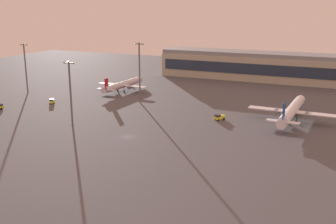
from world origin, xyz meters
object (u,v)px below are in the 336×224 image
airplane_taxiway_distant (292,111)px  airplane_near_gate (123,85)px  cargo_loader (219,117)px  apron_light_west (70,89)px  maintenance_van (52,101)px  apron_light_central (140,69)px  apron_light_east (25,65)px

airplane_taxiway_distant → airplane_near_gate: airplane_taxiway_distant is taller
cargo_loader → apron_light_west: apron_light_west is taller
maintenance_van → apron_light_central: 42.62m
apron_light_east → apron_light_central: (62.13, 5.39, 1.19)m
maintenance_van → apron_light_west: size_ratio=0.19×
cargo_loader → maintenance_van: bearing=36.4°
maintenance_van → apron_light_west: 40.60m
airplane_taxiway_distant → apron_light_east: size_ratio=1.70×
airplane_taxiway_distant → maintenance_van: (-103.43, -15.31, -2.95)m
apron_light_east → apron_light_west: 67.52m
apron_light_west → apron_light_east: bearing=146.8°
airplane_taxiway_distant → cargo_loader: airplane_taxiway_distant is taller
apron_light_east → apron_light_central: 62.37m
apron_light_east → cargo_loader: bearing=-4.1°
cargo_loader → airplane_near_gate: bearing=5.9°
apron_light_east → apron_light_central: size_ratio=0.92×
cargo_loader → apron_light_west: 57.48m
airplane_taxiway_distant → apron_light_central: 68.69m
cargo_loader → apron_light_central: (-42.10, 12.88, 14.34)m
maintenance_van → apron_light_west: (30.13, -24.12, 12.59)m
airplane_taxiway_distant → airplane_near_gate: size_ratio=1.19×
maintenance_van → apron_light_central: apron_light_central is taller
airplane_near_gate → cargo_loader: 69.67m
apron_light_east → apron_light_west: (56.51, -36.96, -0.56)m
apron_light_central → maintenance_van: bearing=-153.0°
apron_light_central → apron_light_west: size_ratio=1.14×
airplane_taxiway_distant → maintenance_van: size_ratio=9.42×
cargo_loader → apron_light_central: 46.30m
apron_light_west → maintenance_van: bearing=141.3°
apron_light_west → apron_light_central: bearing=82.4°
apron_light_central → apron_light_west: (-5.62, -42.34, -1.75)m
maintenance_van → apron_light_east: (-26.37, 12.84, 13.15)m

